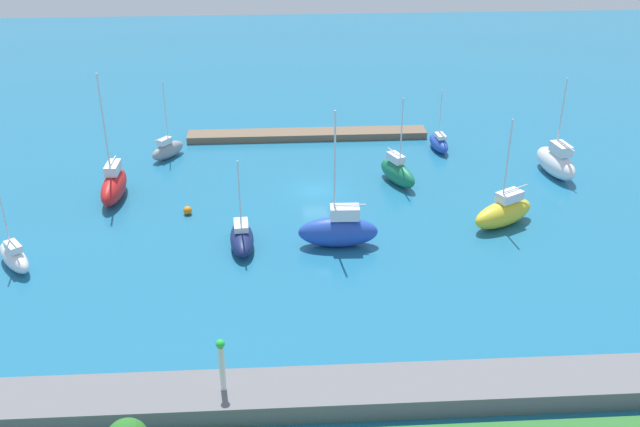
{
  "coord_description": "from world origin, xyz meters",
  "views": [
    {
      "loc": [
        3.47,
        65.89,
        31.82
      ],
      "look_at": [
        0.0,
        7.87,
        1.5
      ],
      "focal_mm": 41.13,
      "sensor_mm": 36.0,
      "label": 1
    }
  ],
  "objects_px": {
    "sailboat_red_mid_basin": "(114,185)",
    "sailboat_white_inner_mooring": "(556,162)",
    "sailboat_gray_far_south": "(168,150)",
    "mooring_buoy_orange": "(188,210)",
    "pier_dock": "(307,135)",
    "sailboat_green_off_beacon": "(397,172)",
    "sailboat_white_near_pier": "(14,257)",
    "sailboat_blue_by_breakwater": "(439,143)",
    "harbor_beacon": "(222,361)",
    "sailboat_navy_center_basin": "(242,238)",
    "sailboat_blue_along_channel": "(339,230)",
    "sailboat_yellow_outer_mooring": "(504,212)"
  },
  "relations": [
    {
      "from": "sailboat_white_inner_mooring",
      "to": "sailboat_green_off_beacon",
      "type": "xyz_separation_m",
      "value": [
        16.75,
        1.13,
        -0.2
      ]
    },
    {
      "from": "sailboat_gray_far_south",
      "to": "sailboat_yellow_outer_mooring",
      "type": "bearing_deg",
      "value": -80.32
    },
    {
      "from": "sailboat_white_inner_mooring",
      "to": "sailboat_red_mid_basin",
      "type": "bearing_deg",
      "value": 83.4
    },
    {
      "from": "sailboat_red_mid_basin",
      "to": "sailboat_white_inner_mooring",
      "type": "bearing_deg",
      "value": 95.77
    },
    {
      "from": "pier_dock",
      "to": "harbor_beacon",
      "type": "relative_size",
      "value": 7.46
    },
    {
      "from": "sailboat_white_near_pier",
      "to": "sailboat_red_mid_basin",
      "type": "bearing_deg",
      "value": -61.4
    },
    {
      "from": "sailboat_gray_far_south",
      "to": "mooring_buoy_orange",
      "type": "xyz_separation_m",
      "value": [
        -3.49,
        13.62,
        -0.59
      ]
    },
    {
      "from": "sailboat_red_mid_basin",
      "to": "sailboat_yellow_outer_mooring",
      "type": "bearing_deg",
      "value": 80.16
    },
    {
      "from": "sailboat_red_mid_basin",
      "to": "sailboat_gray_far_south",
      "type": "xyz_separation_m",
      "value": [
        -3.9,
        -9.88,
        -0.47
      ]
    },
    {
      "from": "pier_dock",
      "to": "sailboat_white_near_pier",
      "type": "xyz_separation_m",
      "value": [
        25.21,
        27.4,
        0.63
      ]
    },
    {
      "from": "sailboat_yellow_outer_mooring",
      "to": "sailboat_blue_by_breakwater",
      "type": "bearing_deg",
      "value": -112.69
    },
    {
      "from": "harbor_beacon",
      "to": "sailboat_green_off_beacon",
      "type": "height_order",
      "value": "sailboat_green_off_beacon"
    },
    {
      "from": "sailboat_yellow_outer_mooring",
      "to": "sailboat_gray_far_south",
      "type": "bearing_deg",
      "value": -58.11
    },
    {
      "from": "sailboat_blue_by_breakwater",
      "to": "sailboat_green_off_beacon",
      "type": "relative_size",
      "value": 0.75
    },
    {
      "from": "sailboat_white_inner_mooring",
      "to": "sailboat_navy_center_basin",
      "type": "xyz_separation_m",
      "value": [
        32.06,
        13.22,
        -0.53
      ]
    },
    {
      "from": "sailboat_white_inner_mooring",
      "to": "sailboat_red_mid_basin",
      "type": "xyz_separation_m",
      "value": [
        44.77,
        2.96,
        -0.0
      ]
    },
    {
      "from": "sailboat_white_near_pier",
      "to": "harbor_beacon",
      "type": "bearing_deg",
      "value": -170.64
    },
    {
      "from": "sailboat_blue_by_breakwater",
      "to": "mooring_buoy_orange",
      "type": "xyz_separation_m",
      "value": [
        26.63,
        14.08,
        -0.48
      ]
    },
    {
      "from": "sailboat_navy_center_basin",
      "to": "mooring_buoy_orange",
      "type": "bearing_deg",
      "value": -145.07
    },
    {
      "from": "sailboat_blue_along_channel",
      "to": "sailboat_white_inner_mooring",
      "type": "bearing_deg",
      "value": -148.82
    },
    {
      "from": "sailboat_red_mid_basin",
      "to": "mooring_buoy_orange",
      "type": "xyz_separation_m",
      "value": [
        -7.39,
        3.75,
        -1.06
      ]
    },
    {
      "from": "sailboat_white_inner_mooring",
      "to": "sailboat_red_mid_basin",
      "type": "height_order",
      "value": "sailboat_red_mid_basin"
    },
    {
      "from": "sailboat_blue_by_breakwater",
      "to": "sailboat_white_inner_mooring",
      "type": "bearing_deg",
      "value": -131.81
    },
    {
      "from": "sailboat_gray_far_south",
      "to": "harbor_beacon",
      "type": "bearing_deg",
      "value": -130.04
    },
    {
      "from": "sailboat_yellow_outer_mooring",
      "to": "sailboat_green_off_beacon",
      "type": "distance_m",
      "value": 12.5
    },
    {
      "from": "sailboat_white_near_pier",
      "to": "sailboat_blue_by_breakwater",
      "type": "bearing_deg",
      "value": -96.75
    },
    {
      "from": "pier_dock",
      "to": "harbor_beacon",
      "type": "bearing_deg",
      "value": 80.96
    },
    {
      "from": "sailboat_navy_center_basin",
      "to": "harbor_beacon",
      "type": "bearing_deg",
      "value": -5.46
    },
    {
      "from": "pier_dock",
      "to": "sailboat_white_near_pier",
      "type": "bearing_deg",
      "value": 47.38
    },
    {
      "from": "sailboat_red_mid_basin",
      "to": "mooring_buoy_orange",
      "type": "height_order",
      "value": "sailboat_red_mid_basin"
    },
    {
      "from": "sailboat_yellow_outer_mooring",
      "to": "sailboat_blue_along_channel",
      "type": "bearing_deg",
      "value": -19.19
    },
    {
      "from": "sailboat_red_mid_basin",
      "to": "mooring_buoy_orange",
      "type": "distance_m",
      "value": 8.36
    },
    {
      "from": "sailboat_yellow_outer_mooring",
      "to": "sailboat_white_near_pier",
      "type": "bearing_deg",
      "value": -23.15
    },
    {
      "from": "harbor_beacon",
      "to": "sailboat_navy_center_basin",
      "type": "bearing_deg",
      "value": -91.17
    },
    {
      "from": "sailboat_green_off_beacon",
      "to": "sailboat_navy_center_basin",
      "type": "bearing_deg",
      "value": -76.27
    },
    {
      "from": "sailboat_white_near_pier",
      "to": "sailboat_gray_far_south",
      "type": "bearing_deg",
      "value": -59.96
    },
    {
      "from": "harbor_beacon",
      "to": "sailboat_yellow_outer_mooring",
      "type": "distance_m",
      "value": 32.84
    },
    {
      "from": "sailboat_white_near_pier",
      "to": "sailboat_blue_along_channel",
      "type": "bearing_deg",
      "value": -122.21
    },
    {
      "from": "sailboat_red_mid_basin",
      "to": "sailboat_white_near_pier",
      "type": "bearing_deg",
      "value": -22.89
    },
    {
      "from": "sailboat_gray_far_south",
      "to": "pier_dock",
      "type": "bearing_deg",
      "value": -33.84
    },
    {
      "from": "pier_dock",
      "to": "sailboat_green_off_beacon",
      "type": "bearing_deg",
      "value": 123.13
    },
    {
      "from": "harbor_beacon",
      "to": "sailboat_white_near_pier",
      "type": "height_order",
      "value": "sailboat_white_near_pier"
    },
    {
      "from": "sailboat_green_off_beacon",
      "to": "mooring_buoy_orange",
      "type": "relative_size",
      "value": 11.41
    },
    {
      "from": "sailboat_navy_center_basin",
      "to": "sailboat_white_near_pier",
      "type": "relative_size",
      "value": 1.11
    },
    {
      "from": "sailboat_white_inner_mooring",
      "to": "sailboat_blue_by_breakwater",
      "type": "height_order",
      "value": "sailboat_white_inner_mooring"
    },
    {
      "from": "pier_dock",
      "to": "sailboat_white_inner_mooring",
      "type": "xyz_separation_m",
      "value": [
        -25.32,
        12.0,
        1.08
      ]
    },
    {
      "from": "sailboat_blue_along_channel",
      "to": "harbor_beacon",
      "type": "bearing_deg",
      "value": 67.75
    },
    {
      "from": "sailboat_white_inner_mooring",
      "to": "sailboat_yellow_outer_mooring",
      "type": "bearing_deg",
      "value": 130.66
    },
    {
      "from": "sailboat_green_off_beacon",
      "to": "pier_dock",
      "type": "bearing_deg",
      "value": -171.43
    },
    {
      "from": "sailboat_green_off_beacon",
      "to": "sailboat_blue_by_breakwater",
      "type": "bearing_deg",
      "value": 120.17
    }
  ]
}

